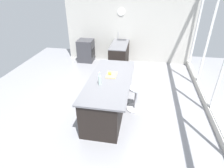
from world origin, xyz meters
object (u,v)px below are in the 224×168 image
Objects in this scene: apple_yellow at (110,73)px; cutting_board at (112,75)px; oven_range at (86,51)px; kitchen_island at (108,94)px; stool_by_window at (135,99)px; water_bottle at (100,80)px.

cutting_board is at bearing 95.32° from apple_yellow.
kitchen_island is at bearing 26.26° from oven_range.
oven_range is 0.37× the size of kitchen_island.
apple_yellow reaches higher than oven_range.
kitchen_island is at bearing -2.44° from apple_yellow.
cutting_board reaches higher than kitchen_island.
water_bottle is at bearing -61.94° from stool_by_window.
water_bottle is (0.31, -0.13, 0.57)m from kitchen_island.
oven_range is 1.37× the size of stool_by_window.
stool_by_window is 8.04× the size of apple_yellow.
water_bottle is (0.50, -0.18, 0.11)m from cutting_board.
oven_range is 3.74m from water_bottle.
apple_yellow is (-0.19, 0.01, 0.50)m from kitchen_island.
kitchen_island is 29.52× the size of apple_yellow.
water_bottle is at bearing -19.39° from cutting_board.
kitchen_island is at bearing -14.84° from cutting_board.
cutting_board reaches higher than stool_by_window.
kitchen_island is at bearing -79.71° from stool_by_window.
cutting_board is (2.91, 1.59, 0.47)m from oven_range.
apple_yellow is 0.26× the size of water_bottle.
apple_yellow is at bearing 177.56° from kitchen_island.
water_bottle reaches higher than oven_range.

